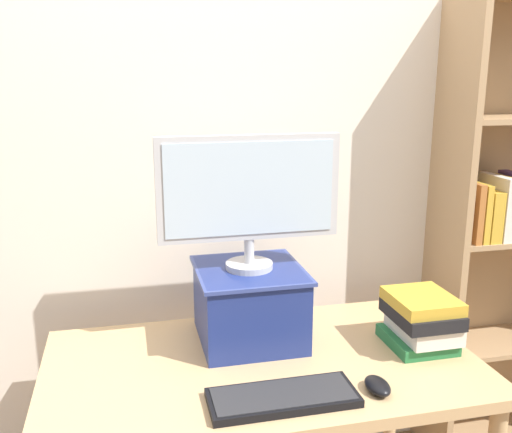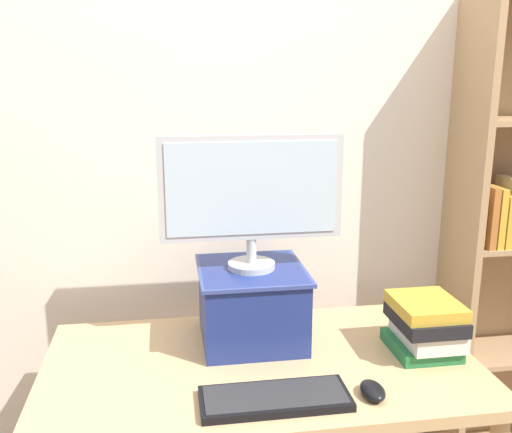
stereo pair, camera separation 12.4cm
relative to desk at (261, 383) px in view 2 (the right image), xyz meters
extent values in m
cube|color=beige|center=(0.00, 0.54, 0.67)|extent=(7.00, 0.08, 2.60)
cube|color=tan|center=(0.00, 0.00, 0.06)|extent=(1.32, 0.73, 0.04)
cylinder|color=tan|center=(-0.61, 0.32, -0.30)|extent=(0.05, 0.05, 0.67)
cylinder|color=tan|center=(0.61, 0.32, -0.30)|extent=(0.05, 0.05, 0.67)
cube|color=tan|center=(0.83, 0.36, 0.29)|extent=(0.03, 0.28, 1.85)
cube|color=#AD662D|center=(0.89, 0.34, 0.43)|extent=(0.03, 0.20, 0.23)
cube|color=gold|center=(0.92, 0.34, 0.42)|extent=(0.03, 0.20, 0.22)
cube|color=gold|center=(0.96, 0.34, 0.41)|extent=(0.05, 0.20, 0.19)
cube|color=silver|center=(1.01, 0.34, 0.43)|extent=(0.04, 0.20, 0.24)
cube|color=navy|center=(-0.01, 0.16, 0.20)|extent=(0.33, 0.34, 0.25)
cube|color=#334284|center=(-0.01, 0.16, 0.32)|extent=(0.34, 0.36, 0.01)
cylinder|color=#B7B7BA|center=(-0.01, 0.16, 0.33)|extent=(0.15, 0.15, 0.02)
cylinder|color=#B7B7BA|center=(-0.01, 0.16, 0.38)|extent=(0.03, 0.03, 0.08)
cube|color=#B7B7BA|center=(-0.01, 0.16, 0.59)|extent=(0.58, 0.04, 0.33)
cube|color=silver|center=(-0.01, 0.14, 0.59)|extent=(0.53, 0.00, 0.29)
cube|color=black|center=(0.00, -0.23, 0.09)|extent=(0.40, 0.16, 0.02)
cube|color=#28282B|center=(0.00, -0.23, 0.10)|extent=(0.38, 0.14, 0.00)
ellipsoid|color=black|center=(0.27, -0.24, 0.09)|extent=(0.06, 0.10, 0.04)
cube|color=#236B38|center=(0.51, -0.01, 0.09)|extent=(0.19, 0.21, 0.04)
cube|color=silver|center=(0.53, -0.02, 0.14)|extent=(0.17, 0.22, 0.06)
cube|color=black|center=(0.52, -0.03, 0.19)|extent=(0.19, 0.23, 0.04)
cube|color=gold|center=(0.52, -0.02, 0.23)|extent=(0.19, 0.22, 0.04)
camera|label=1|loc=(-0.38, -1.54, 0.93)|focal=40.00mm
camera|label=2|loc=(-0.26, -1.57, 0.93)|focal=40.00mm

